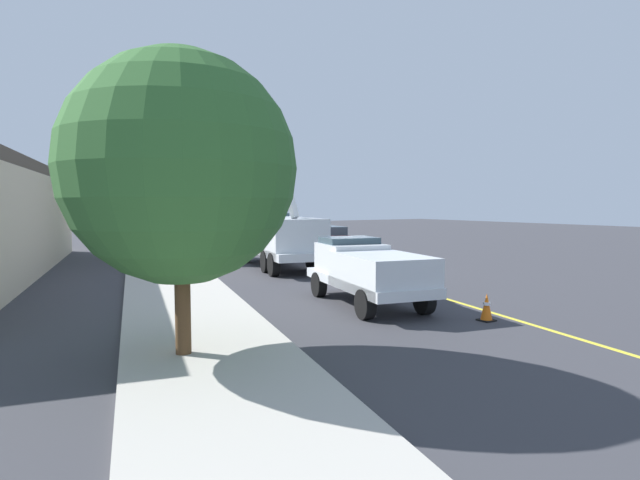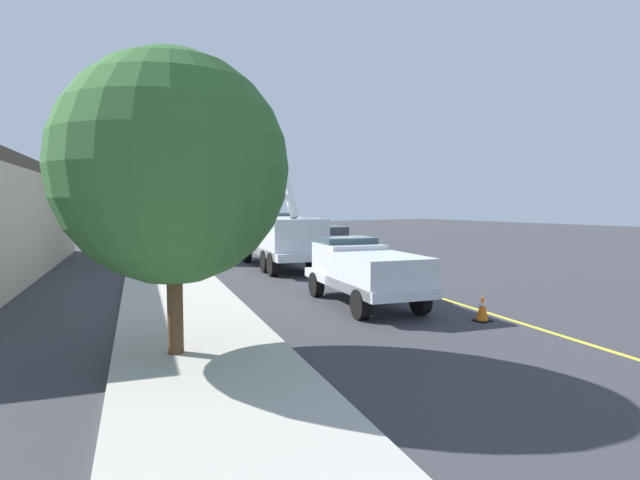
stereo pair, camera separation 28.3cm
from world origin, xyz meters
The scene contains 12 objects.
ground centered at (0.00, 0.00, 0.00)m, with size 120.00×120.00×0.00m, color #38383D.
sidewalk_far_side centered at (1.61, 8.22, 0.06)m, with size 60.00×3.60×0.12m, color #B2ADA3.
lane_centre_stripe centered at (0.00, 0.00, 0.00)m, with size 50.00×0.16×0.01m, color yellow.
utility_bucket_truck centered at (2.58, 2.50, 1.60)m, with size 8.53×4.03×6.62m.
service_pickup_truck centered at (-7.36, 4.43, 1.12)m, with size 5.90×3.14×2.06m.
passing_minivan centered at (8.76, -4.23, 0.97)m, with size 5.08×2.79×1.69m.
traffic_cone_leading centered at (-10.84, 2.98, 0.38)m, with size 0.40×0.40×0.77m.
traffic_cone_mid_front centered at (-2.60, 1.50, 0.37)m, with size 0.40×0.40×0.76m.
traffic_cone_mid_rear centered at (6.21, -0.32, 0.40)m, with size 0.40×0.40×0.81m.
traffic_signal_mast centered at (4.89, 6.54, 5.95)m, with size 6.26×1.39×8.91m.
street_tree_left centered at (-9.90, 11.04, 3.90)m, with size 4.69×4.69×6.25m.
street_tree_right centered at (10.41, 7.08, 4.60)m, with size 4.63×4.63×6.92m.
Camera 2 is at (-20.26, 13.76, 3.20)m, focal length 28.49 mm.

